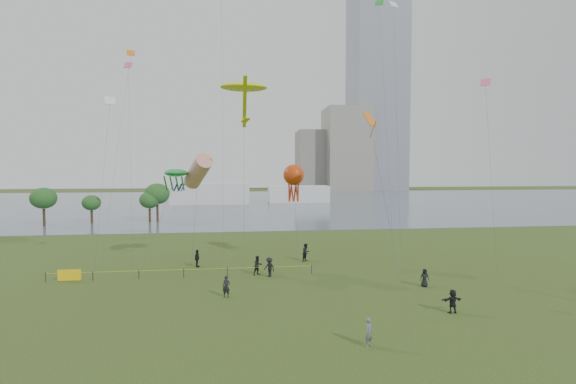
{
  "coord_description": "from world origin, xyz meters",
  "views": [
    {
      "loc": [
        -4.48,
        -26.37,
        10.0
      ],
      "look_at": [
        0.0,
        10.0,
        8.0
      ],
      "focal_mm": 26.0,
      "sensor_mm": 36.0,
      "label": 1
    }
  ],
  "objects": [
    {
      "name": "spectator_e",
      "position": [
        10.38,
        0.52,
        0.83
      ],
      "size": [
        1.57,
        0.59,
        1.66
      ],
      "primitive_type": "imported",
      "rotation": [
        0.0,
        0.0,
        3.21
      ],
      "color": "black",
      "rests_on": "ground_plane"
    },
    {
      "name": "spectator_c",
      "position": [
        -8.56,
        16.57,
        0.9
      ],
      "size": [
        0.72,
        1.14,
        1.8
      ],
      "primitive_type": "imported",
      "rotation": [
        0.0,
        0.0,
        1.29
      ],
      "color": "black",
      "rests_on": "ground_plane"
    },
    {
      "name": "tower",
      "position": [
        62.0,
        168.0,
        60.0
      ],
      "size": [
        24.0,
        24.0,
        120.0
      ],
      "primitive_type": "cube",
      "color": "slate",
      "rests_on": "ground_plane"
    },
    {
      "name": "trees",
      "position": [
        -31.96,
        50.2,
        4.93
      ],
      "size": [
        30.3,
        18.58,
        7.35
      ],
      "color": "#362318",
      "rests_on": "ground_plane"
    },
    {
      "name": "lake",
      "position": [
        0.0,
        100.0,
        0.02
      ],
      "size": [
        400.0,
        120.0,
        0.08
      ],
      "primitive_type": "cube",
      "color": "slate",
      "rests_on": "ground_plane"
    },
    {
      "name": "fence",
      "position": [
        -15.53,
        12.52,
        0.55
      ],
      "size": [
        24.07,
        0.07,
        1.05
      ],
      "color": "black",
      "rests_on": "ground_plane"
    },
    {
      "name": "spectator_g",
      "position": [
        2.95,
        17.9,
        0.97
      ],
      "size": [
        1.19,
        1.18,
        1.93
      ],
      "primitive_type": "imported",
      "rotation": [
        0.0,
        0.0,
        0.76
      ],
      "color": "black",
      "rests_on": "ground_plane"
    },
    {
      "name": "kite_stingray",
      "position": [
        -3.64,
        20.0,
        18.92
      ],
      "size": [
        5.18,
        10.18,
        19.4
      ],
      "rotation": [
        0.0,
        0.0,
        0.24
      ],
      "color": "#3F3F42"
    },
    {
      "name": "pavilion_left",
      "position": [
        -12.0,
        95.0,
        3.0
      ],
      "size": [
        22.0,
        8.0,
        6.0
      ],
      "primitive_type": "cube",
      "color": "silver",
      "rests_on": "ground_plane"
    },
    {
      "name": "kite_octopus",
      "position": [
        1.64,
        18.31,
        9.33
      ],
      "size": [
        2.24,
        6.81,
        10.53
      ],
      "rotation": [
        0.0,
        0.0,
        -0.2
      ],
      "color": "#3F3F42"
    },
    {
      "name": "kite_delta",
      "position": [
        7.21,
        9.02,
        13.7
      ],
      "size": [
        2.75,
        14.99,
        15.1
      ],
      "rotation": [
        0.0,
        0.0,
        0.16
      ],
      "color": "#3F3F42"
    },
    {
      "name": "small_kites",
      "position": [
        -1.87,
        18.94,
        23.8
      ],
      "size": [
        36.95,
        14.63,
        15.14
      ],
      "color": "#E5598C"
    },
    {
      "name": "spectator_b",
      "position": [
        -1.52,
        11.84,
        0.91
      ],
      "size": [
        1.31,
        1.32,
        1.82
      ],
      "primitive_type": "imported",
      "rotation": [
        0.0,
        0.0,
        -0.8
      ],
      "color": "black",
      "rests_on": "ground_plane"
    },
    {
      "name": "spectator_a",
      "position": [
        -2.55,
        12.66,
        0.91
      ],
      "size": [
        1.1,
        1.02,
        1.81
      ],
      "primitive_type": "imported",
      "rotation": [
        0.0,
        0.0,
        0.5
      ],
      "color": "black",
      "rests_on": "ground_plane"
    },
    {
      "name": "spectator_d",
      "position": [
        11.36,
        6.95,
        0.78
      ],
      "size": [
        0.84,
        0.64,
        1.55
      ],
      "primitive_type": "imported",
      "rotation": [
        0.0,
        0.0,
        -0.21
      ],
      "color": "black",
      "rests_on": "ground_plane"
    },
    {
      "name": "building_low",
      "position": [
        32.0,
        168.0,
        14.0
      ],
      "size": [
        16.0,
        18.0,
        28.0
      ],
      "primitive_type": "cube",
      "color": "slate",
      "rests_on": "ground_plane"
    },
    {
      "name": "building_mid",
      "position": [
        46.0,
        162.0,
        19.0
      ],
      "size": [
        20.0,
        20.0,
        38.0
      ],
      "primitive_type": "cube",
      "color": "gray",
      "rests_on": "ground_plane"
    },
    {
      "name": "spectator_f",
      "position": [
        -5.35,
        6.04,
        0.85
      ],
      "size": [
        0.7,
        0.54,
        1.69
      ],
      "primitive_type": "imported",
      "rotation": [
        0.0,
        0.0,
        -0.24
      ],
      "color": "black",
      "rests_on": "ground_plane"
    },
    {
      "name": "kite_windsock",
      "position": [
        -8.48,
        17.69,
        9.78
      ],
      "size": [
        4.24,
        5.09,
        11.69
      ],
      "rotation": [
        0.0,
        0.0,
        -0.37
      ],
      "color": "#3F3F42"
    },
    {
      "name": "kite_creature",
      "position": [
        -10.63,
        17.25,
        9.62
      ],
      "size": [
        4.18,
        5.39,
        10.05
      ],
      "rotation": [
        0.0,
        0.0,
        -0.42
      ],
      "color": "#3F3F42"
    },
    {
      "name": "kite_flyer",
      "position": [
        2.88,
        -4.11,
        0.83
      ],
      "size": [
        0.72,
        0.69,
        1.66
      ],
      "primitive_type": "imported",
      "rotation": [
        0.0,
        0.0,
        0.66
      ],
      "color": "slate",
      "rests_on": "ground_plane"
    },
    {
      "name": "pavilion_right",
      "position": [
        14.0,
        98.0,
        2.5
      ],
      "size": [
        18.0,
        7.0,
        5.0
      ],
      "primitive_type": "cube",
      "color": "silver",
      "rests_on": "ground_plane"
    },
    {
      "name": "ground_plane",
      "position": [
        0.0,
        0.0,
        0.0
      ],
      "size": [
        400.0,
        400.0,
        0.0
      ],
      "primitive_type": "plane",
      "color": "#273C13"
    }
  ]
}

